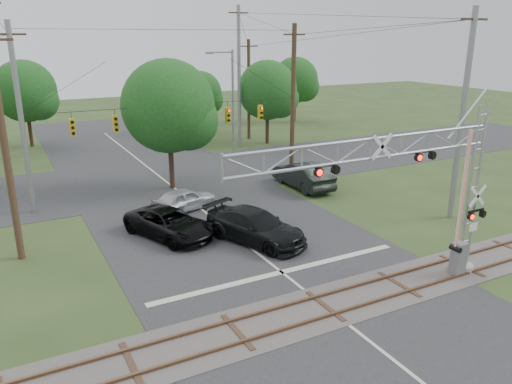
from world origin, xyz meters
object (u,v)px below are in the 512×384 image
crossing_gantry (414,182)px  pickup_black (169,223)px  sedan_silver (184,199)px  streetlight (231,99)px  car_dark (255,226)px  traffic_signal_span (187,111)px

crossing_gantry → pickup_black: size_ratio=2.31×
sedan_silver → streetlight: 15.10m
crossing_gantry → pickup_black: bearing=124.1°
car_dark → streetlight: bearing=46.0°
traffic_signal_span → streetlight: 10.06m
crossing_gantry → car_dark: crossing_gantry is taller
traffic_signal_span → car_dark: (-0.26, -10.62, -4.78)m
pickup_black → streetlight: streetlight is taller
pickup_black → streetlight: size_ratio=0.59×
crossing_gantry → traffic_signal_span: traffic_signal_span is taller
traffic_signal_span → pickup_black: 10.08m
pickup_black → streetlight: (10.93, 15.19, 4.53)m
car_dark → crossing_gantry: bearing=-89.5°
traffic_signal_span → car_dark: traffic_signal_span is taller
car_dark → streetlight: 19.85m
car_dark → sedan_silver: car_dark is taller
crossing_gantry → car_dark: (-3.30, 7.75, -4.04)m
pickup_black → streetlight: 19.26m
pickup_black → streetlight: bearing=32.3°
crossing_gantry → sedan_silver: bearing=109.0°
pickup_black → sedan_silver: bearing=37.3°
crossing_gantry → car_dark: 9.34m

